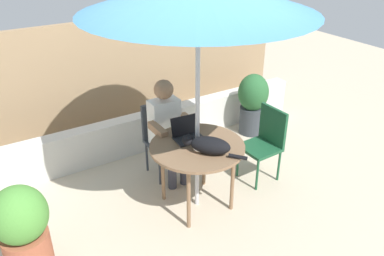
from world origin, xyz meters
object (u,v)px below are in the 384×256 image
object	(u,v)px
chair_occupied	(162,133)
potted_plant_by_chair	(23,228)
potted_plant_near_fence	(253,102)
cat	(208,145)
patio_table	(197,151)
person_seated	(167,126)
laptop	(187,132)
chair_empty	(266,139)

from	to	relation	value
chair_occupied	potted_plant_by_chair	xyz separation A→B (m)	(-1.73, -0.77, -0.05)
potted_plant_near_fence	potted_plant_by_chair	distance (m)	3.42
cat	patio_table	bearing A→B (deg)	92.48
person_seated	potted_plant_by_chair	xyz separation A→B (m)	(-1.73, -0.61, -0.22)
cat	potted_plant_by_chair	distance (m)	1.78
person_seated	potted_plant_near_fence	bearing A→B (deg)	12.69
patio_table	person_seated	xyz separation A→B (m)	(0.00, 0.63, 0.01)
laptop	potted_plant_near_fence	distance (m)	1.78
potted_plant_near_fence	potted_plant_by_chair	bearing A→B (deg)	-163.69
chair_empty	cat	xyz separation A→B (m)	(-0.96, -0.21, 0.32)
laptop	potted_plant_near_fence	world-z (taller)	laptop
patio_table	potted_plant_by_chair	size ratio (longest dim) A/B	1.12
patio_table	potted_plant_near_fence	xyz separation A→B (m)	(1.56, 0.98, -0.19)
chair_occupied	potted_plant_by_chair	world-z (taller)	chair_occupied
chair_occupied	potted_plant_near_fence	xyz separation A→B (m)	(1.56, 0.19, -0.03)
patio_table	chair_empty	distance (m)	0.98
potted_plant_by_chair	cat	bearing A→B (deg)	-6.35
person_seated	chair_empty	bearing A→B (deg)	-31.58
chair_empty	person_seated	bearing A→B (deg)	148.42
chair_empty	cat	distance (m)	1.03
potted_plant_near_fence	potted_plant_by_chair	xyz separation A→B (m)	(-3.28, -0.96, -0.02)
chair_occupied	laptop	xyz separation A→B (m)	(-0.00, -0.59, 0.29)
patio_table	potted_plant_near_fence	world-z (taller)	potted_plant_near_fence
chair_occupied	laptop	size ratio (longest dim) A/B	2.74
cat	potted_plant_near_fence	bearing A→B (deg)	36.69
laptop	potted_plant_near_fence	size ratio (longest dim) A/B	0.36
patio_table	chair_empty	xyz separation A→B (m)	(0.97, 0.04, -0.17)
chair_empty	patio_table	bearing A→B (deg)	-177.92
potted_plant_by_chair	potted_plant_near_fence	bearing A→B (deg)	16.31
chair_empty	potted_plant_near_fence	distance (m)	1.11
chair_occupied	chair_empty	xyz separation A→B (m)	(0.97, -0.75, 0.00)
potted_plant_near_fence	cat	bearing A→B (deg)	-143.31
patio_table	chair_occupied	world-z (taller)	chair_occupied
chair_occupied	potted_plant_near_fence	world-z (taller)	potted_plant_near_fence
patio_table	chair_occupied	xyz separation A→B (m)	(0.00, 0.79, -0.17)
patio_table	potted_plant_near_fence	bearing A→B (deg)	32.18
chair_occupied	person_seated	bearing A→B (deg)	-90.00
laptop	potted_plant_by_chair	size ratio (longest dim) A/B	0.37
chair_empty	person_seated	distance (m)	1.15
chair_occupied	chair_empty	bearing A→B (deg)	-37.85
person_seated	cat	distance (m)	0.82
cat	potted_plant_by_chair	xyz separation A→B (m)	(-1.74, 0.19, -0.37)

